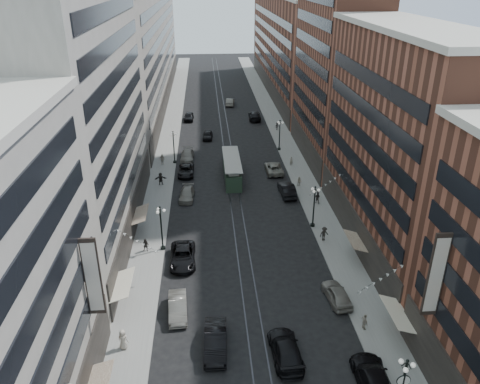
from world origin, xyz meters
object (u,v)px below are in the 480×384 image
object	(u,v)px
lamppost_sw_mid	(174,146)
car_3	(373,379)
pedestrian_1	(123,339)
car_14	(230,102)
car_extra_0	(187,194)
pedestrian_extra_1	(324,234)
car_10	(287,190)
car_1	(178,307)
car_2	(183,256)
car_9	(189,117)
car_4	(337,294)
pedestrian_6	(162,159)
pedestrian_2	(146,245)
car_7	(186,171)
car_6	(286,349)
lamppost_sw_far	(161,227)
car_12	(255,116)
car_11	(274,168)
car_13	(208,135)
streetcar	(232,169)
car_5	(216,341)
pedestrian_extra_0	(299,181)
car_8	(187,156)
pedestrian_4	(365,322)
lamppost_se_far	(314,205)
pedestrian_7	(317,197)
pedestrian_5	(161,179)
lamppost_se_mid	(280,134)

from	to	relation	value
lamppost_sw_mid	car_3	size ratio (longest dim) A/B	0.89
pedestrian_1	car_14	world-z (taller)	pedestrian_1
car_extra_0	pedestrian_extra_1	size ratio (longest dim) A/B	2.72
car_10	car_14	xyz separation A→B (m)	(-5.32, 50.54, -0.05)
car_1	car_14	size ratio (longest dim) A/B	0.95
car_2	car_9	xyz separation A→B (m)	(-0.63, 54.86, 0.00)
car_1	car_4	distance (m)	15.39
car_3	pedestrian_6	size ratio (longest dim) A/B	3.40
pedestrian_2	car_7	world-z (taller)	pedestrian_2
lamppost_sw_mid	car_6	distance (m)	46.00
lamppost_sw_far	car_12	world-z (taller)	lamppost_sw_far
lamppost_sw_far	car_11	size ratio (longest dim) A/B	0.99
car_9	car_13	bearing A→B (deg)	-71.04
streetcar	car_5	xyz separation A→B (m)	(-3.57, -36.47, -0.58)
pedestrian_extra_0	car_8	bearing A→B (deg)	166.56
car_12	pedestrian_6	bearing A→B (deg)	56.92
car_10	pedestrian_6	size ratio (longest dim) A/B	2.95
car_1	pedestrian_2	bearing A→B (deg)	107.14
streetcar	car_13	world-z (taller)	streetcar
lamppost_sw_far	pedestrian_4	xyz separation A→B (m)	(18.95, -14.84, -2.14)
pedestrian_2	pedestrian_extra_1	bearing A→B (deg)	17.20
lamppost_se_far	car_13	xyz separation A→B (m)	(-12.73, 35.40, -2.35)
lamppost_sw_far	pedestrian_7	world-z (taller)	lamppost_sw_far
lamppost_sw_mid	car_extra_0	size ratio (longest dim) A/B	1.15
pedestrian_extra_0	pedestrian_1	bearing A→B (deg)	-101.01
car_7	pedestrian_5	distance (m)	5.25
car_4	pedestrian_7	world-z (taller)	pedestrian_7
pedestrian_7	car_2	bearing A→B (deg)	69.91
car_4	pedestrian_extra_0	bearing A→B (deg)	-98.72
car_7	pedestrian_extra_0	distance (m)	17.96
lamppost_se_mid	car_6	world-z (taller)	lamppost_se_mid
lamppost_se_far	pedestrian_extra_1	bearing A→B (deg)	-80.42
car_5	car_12	size ratio (longest dim) A/B	0.89
car_2	lamppost_se_far	bearing A→B (deg)	21.89
car_5	car_10	distance (m)	31.58
car_5	car_10	xyz separation A→B (m)	(11.09, 29.57, -0.00)
car_5	car_8	distance (m)	44.76
lamppost_se_mid	pedestrian_extra_0	world-z (taller)	lamppost_se_mid
car_4	car_8	xyz separation A→B (m)	(-15.53, 39.01, -0.03)
pedestrian_1	car_8	bearing A→B (deg)	-74.88
car_10	car_3	bearing A→B (deg)	88.75
car_5	car_6	distance (m)	5.93
car_9	car_10	world-z (taller)	car_10
pedestrian_extra_1	car_3	bearing A→B (deg)	-112.21
car_13	car_extra_0	distance (m)	26.26
streetcar	pedestrian_extra_0	bearing A→B (deg)	-23.35
car_3	pedestrian_4	distance (m)	6.49
lamppost_se_mid	car_14	distance (m)	32.80
lamppost_sw_mid	pedestrian_6	xyz separation A→B (m)	(-1.96, -0.61, -2.04)
car_9	pedestrian_extra_0	bearing A→B (deg)	-62.52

